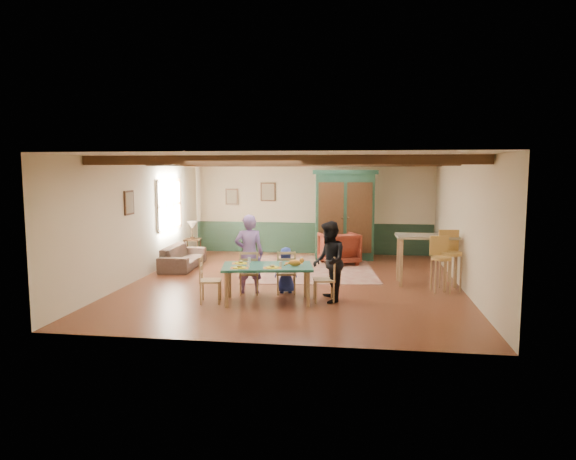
# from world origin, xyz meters

# --- Properties ---
(floor) EXTENTS (8.00, 8.00, 0.00)m
(floor) POSITION_xyz_m (0.00, 0.00, 0.00)
(floor) COLOR #562718
(floor) RESTS_ON ground
(wall_back) EXTENTS (7.00, 0.02, 2.70)m
(wall_back) POSITION_xyz_m (0.00, 4.00, 1.35)
(wall_back) COLOR beige
(wall_back) RESTS_ON floor
(wall_left) EXTENTS (0.02, 8.00, 2.70)m
(wall_left) POSITION_xyz_m (-3.50, 0.00, 1.35)
(wall_left) COLOR beige
(wall_left) RESTS_ON floor
(wall_right) EXTENTS (0.02, 8.00, 2.70)m
(wall_right) POSITION_xyz_m (3.50, 0.00, 1.35)
(wall_right) COLOR beige
(wall_right) RESTS_ON floor
(ceiling) EXTENTS (7.00, 8.00, 0.02)m
(ceiling) POSITION_xyz_m (0.00, 0.00, 2.70)
(ceiling) COLOR white
(ceiling) RESTS_ON wall_back
(wainscot_back) EXTENTS (6.95, 0.03, 0.90)m
(wainscot_back) POSITION_xyz_m (0.00, 3.98, 0.45)
(wainscot_back) COLOR #1C3324
(wainscot_back) RESTS_ON floor
(ceiling_beam_front) EXTENTS (6.95, 0.16, 0.16)m
(ceiling_beam_front) POSITION_xyz_m (0.00, -2.30, 2.61)
(ceiling_beam_front) COLOR #311D0D
(ceiling_beam_front) RESTS_ON ceiling
(ceiling_beam_mid) EXTENTS (6.95, 0.16, 0.16)m
(ceiling_beam_mid) POSITION_xyz_m (0.00, 0.40, 2.61)
(ceiling_beam_mid) COLOR #311D0D
(ceiling_beam_mid) RESTS_ON ceiling
(ceiling_beam_back) EXTENTS (6.95, 0.16, 0.16)m
(ceiling_beam_back) POSITION_xyz_m (0.00, 3.00, 2.61)
(ceiling_beam_back) COLOR #311D0D
(ceiling_beam_back) RESTS_ON ceiling
(window_left) EXTENTS (0.06, 1.60, 1.30)m
(window_left) POSITION_xyz_m (-3.47, 1.70, 1.55)
(window_left) COLOR white
(window_left) RESTS_ON wall_left
(picture_left_wall) EXTENTS (0.04, 0.42, 0.52)m
(picture_left_wall) POSITION_xyz_m (-3.47, -0.60, 1.75)
(picture_left_wall) COLOR tan
(picture_left_wall) RESTS_ON wall_left
(picture_back_a) EXTENTS (0.45, 0.04, 0.55)m
(picture_back_a) POSITION_xyz_m (-1.30, 3.97, 1.80)
(picture_back_a) COLOR tan
(picture_back_a) RESTS_ON wall_back
(picture_back_b) EXTENTS (0.38, 0.04, 0.48)m
(picture_back_b) POSITION_xyz_m (-2.40, 3.97, 1.65)
(picture_back_b) COLOR tan
(picture_back_b) RESTS_ON wall_back
(dining_table) EXTENTS (1.78, 1.19, 0.68)m
(dining_table) POSITION_xyz_m (-0.29, -1.72, 0.34)
(dining_table) COLOR #1B5745
(dining_table) RESTS_ON floor
(dining_chair_far_left) EXTENTS (0.45, 0.46, 0.87)m
(dining_chair_far_left) POSITION_xyz_m (-0.76, -1.14, 0.43)
(dining_chair_far_left) COLOR #A17C50
(dining_chair_far_left) RESTS_ON floor
(dining_chair_far_right) EXTENTS (0.45, 0.46, 0.87)m
(dining_chair_far_right) POSITION_xyz_m (-0.04, -1.01, 0.43)
(dining_chair_far_right) COLOR #A17C50
(dining_chair_far_right) RESTS_ON floor
(dining_chair_end_left) EXTENTS (0.46, 0.45, 0.87)m
(dining_chair_end_left) POSITION_xyz_m (-1.32, -1.91, 0.43)
(dining_chair_end_left) COLOR #A17C50
(dining_chair_end_left) RESTS_ON floor
(dining_chair_end_right) EXTENTS (0.46, 0.45, 0.87)m
(dining_chair_end_right) POSITION_xyz_m (0.75, -1.54, 0.43)
(dining_chair_end_right) COLOR #A17C50
(dining_chair_end_right) RESTS_ON floor
(person_man) EXTENTS (0.63, 0.47, 1.57)m
(person_man) POSITION_xyz_m (-0.77, -1.07, 0.79)
(person_man) COLOR #835FA3
(person_man) RESTS_ON floor
(person_woman) EXTENTS (0.69, 0.82, 1.51)m
(person_woman) POSITION_xyz_m (0.84, -1.53, 0.75)
(person_woman) COLOR black
(person_woman) RESTS_ON floor
(person_child) EXTENTS (0.49, 0.37, 0.92)m
(person_child) POSITION_xyz_m (-0.06, -0.94, 0.46)
(person_child) COLOR navy
(person_child) RESTS_ON floor
(cat) EXTENTS (0.35, 0.18, 0.16)m
(cat) POSITION_xyz_m (0.22, -1.73, 0.77)
(cat) COLOR orange
(cat) RESTS_ON dining_table
(place_setting_near_left) EXTENTS (0.41, 0.33, 0.11)m
(place_setting_near_left) POSITION_xyz_m (-0.74, -2.04, 0.74)
(place_setting_near_left) COLOR yellow
(place_setting_near_left) RESTS_ON dining_table
(place_setting_near_center) EXTENTS (0.41, 0.33, 0.11)m
(place_setting_near_center) POSITION_xyz_m (-0.16, -1.93, 0.74)
(place_setting_near_center) COLOR yellow
(place_setting_near_center) RESTS_ON dining_table
(place_setting_far_left) EXTENTS (0.41, 0.33, 0.11)m
(place_setting_far_left) POSITION_xyz_m (-0.82, -1.59, 0.74)
(place_setting_far_left) COLOR yellow
(place_setting_far_left) RESTS_ON dining_table
(place_setting_far_right) EXTENTS (0.41, 0.33, 0.11)m
(place_setting_far_right) POSITION_xyz_m (0.17, -1.41, 0.74)
(place_setting_far_right) COLOR yellow
(place_setting_far_right) RESTS_ON dining_table
(area_rug) EXTENTS (3.55, 4.06, 0.01)m
(area_rug) POSITION_xyz_m (0.14, 1.67, 0.01)
(area_rug) COLOR tan
(area_rug) RESTS_ON floor
(armoire) EXTENTS (1.79, 0.87, 2.44)m
(armoire) POSITION_xyz_m (0.96, 3.11, 1.22)
(armoire) COLOR #173A29
(armoire) RESTS_ON floor
(armchair) EXTENTS (1.19, 1.20, 0.83)m
(armchair) POSITION_xyz_m (0.86, 2.33, 0.42)
(armchair) COLOR #47130E
(armchair) RESTS_ON floor
(sofa) EXTENTS (0.84, 1.92, 0.55)m
(sofa) POSITION_xyz_m (-3.00, 1.32, 0.28)
(sofa) COLOR #44332A
(sofa) RESTS_ON floor
(end_table) EXTENTS (0.48, 0.48, 0.54)m
(end_table) POSITION_xyz_m (-3.21, 2.68, 0.27)
(end_table) COLOR #311D0D
(end_table) RESTS_ON floor
(table_lamp) EXTENTS (0.29, 0.29, 0.49)m
(table_lamp) POSITION_xyz_m (-3.21, 2.68, 0.78)
(table_lamp) COLOR #D3B188
(table_lamp) RESTS_ON end_table
(counter_table) EXTENTS (1.30, 0.78, 1.07)m
(counter_table) POSITION_xyz_m (2.81, 0.23, 0.53)
(counter_table) COLOR tan
(counter_table) RESTS_ON floor
(bar_stool_left) EXTENTS (0.45, 0.49, 1.12)m
(bar_stool_left) POSITION_xyz_m (3.01, -0.50, 0.56)
(bar_stool_left) COLOR tan
(bar_stool_left) RESTS_ON floor
(bar_stool_right) EXTENTS (0.48, 0.52, 1.22)m
(bar_stool_right) POSITION_xyz_m (3.23, -0.28, 0.61)
(bar_stool_right) COLOR tan
(bar_stool_right) RESTS_ON floor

